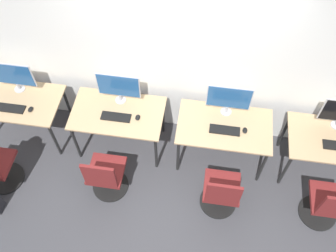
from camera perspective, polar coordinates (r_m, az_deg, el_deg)
The scene contains 18 objects.
ground_plane at distance 5.22m, azimuth -0.23°, elevation -6.80°, with size 20.00×20.00×0.00m, color #3D3D42.
wall_back at distance 4.56m, azimuth 1.30°, elevation 10.65°, with size 12.00×0.05×2.80m.
desk_far_left at distance 5.39m, azimuth -22.05°, elevation 3.16°, with size 1.19×0.70×0.75m.
monitor_far_left at distance 5.24m, azimuth -22.54°, elevation 7.13°, with size 0.55×0.14×0.48m.
keyboard_far_left at distance 5.26m, azimuth -22.89°, elevation 2.52°, with size 0.38×0.13×0.02m.
mouse_far_left at distance 5.14m, azimuth -20.21°, elevation 2.40°, with size 0.06×0.09×0.03m.
desk_left at distance 4.92m, azimuth -7.63°, elevation 1.49°, with size 1.19×0.70×0.75m.
monitor_left at distance 4.76m, azimuth -7.55°, elevation 5.95°, with size 0.55×0.14×0.48m.
keyboard_left at distance 4.81m, azimuth -7.94°, elevation 1.39°, with size 0.38×0.13×0.02m.
mouse_left at distance 4.76m, azimuth -4.64°, elevation 1.30°, with size 0.06×0.09×0.03m.
office_chair_left at distance 4.81m, azimuth -9.42°, elevation -7.65°, with size 0.48×0.48×0.91m.
desk_right at distance 4.82m, azimuth 8.54°, elevation -0.50°, with size 1.19×0.70×0.75m.
monitor_right at distance 4.66m, azimuth 9.25°, elevation 4.13°, with size 0.55×0.14×0.48m.
keyboard_right at distance 4.70m, azimuth 8.62°, elevation -0.61°, with size 0.38×0.13×0.02m.
mouse_right at distance 4.74m, azimuth 11.64°, elevation -0.66°, with size 0.06×0.09×0.03m.
office_chair_right at distance 4.70m, azimuth 8.06°, elevation -10.18°, with size 0.48×0.48×0.91m.
desk_far_right at distance 5.10m, azimuth 24.15°, elevation -2.39°, with size 1.19×0.70×0.75m.
office_chair_far_right at distance 4.98m, azimuth 23.12°, elevation -11.12°, with size 0.48×0.48×0.91m.
Camera 1 is at (0.38, -2.36, 4.64)m, focal length 40.00 mm.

